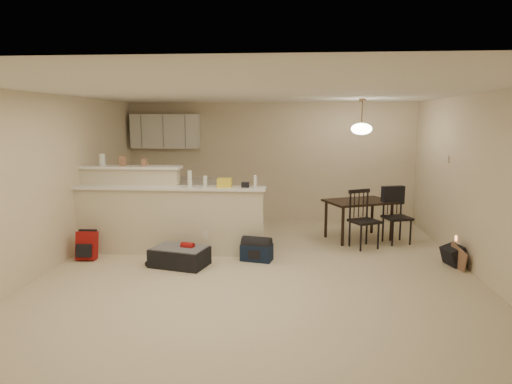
# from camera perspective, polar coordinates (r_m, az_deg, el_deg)

# --- Properties ---
(room) EXTENTS (7.00, 7.02, 2.50)m
(room) POSITION_cam_1_polar(r_m,az_deg,el_deg) (6.20, 0.43, 0.81)
(room) COLOR beige
(room) RESTS_ON ground
(breakfast_bar) EXTENTS (3.08, 0.58, 1.39)m
(breakfast_bar) POSITION_cam_1_polar(r_m,az_deg,el_deg) (7.58, -12.44, -2.82)
(breakfast_bar) COLOR beige
(breakfast_bar) RESTS_ON ground
(upper_cabinets) EXTENTS (1.40, 0.34, 0.70)m
(upper_cabinets) POSITION_cam_1_polar(r_m,az_deg,el_deg) (9.80, -11.26, 7.45)
(upper_cabinets) COLOR white
(upper_cabinets) RESTS_ON room
(kitchen_counter) EXTENTS (1.80, 0.60, 0.90)m
(kitchen_counter) POSITION_cam_1_polar(r_m,az_deg,el_deg) (9.77, -10.07, -1.08)
(kitchen_counter) COLOR white
(kitchen_counter) RESTS_ON ground
(thermostat) EXTENTS (0.02, 0.12, 0.12)m
(thermostat) POSITION_cam_1_polar(r_m,az_deg,el_deg) (8.12, 22.81, 3.82)
(thermostat) COLOR beige
(thermostat) RESTS_ON room
(jar) EXTENTS (0.10, 0.10, 0.20)m
(jar) POSITION_cam_1_polar(r_m,az_deg,el_deg) (7.90, -18.67, 3.85)
(jar) COLOR silver
(jar) RESTS_ON breakfast_bar
(cereal_box) EXTENTS (0.10, 0.07, 0.16)m
(cereal_box) POSITION_cam_1_polar(r_m,az_deg,el_deg) (7.77, -16.32, 3.74)
(cereal_box) COLOR #92664B
(cereal_box) RESTS_ON breakfast_bar
(small_box) EXTENTS (0.08, 0.06, 0.12)m
(small_box) POSITION_cam_1_polar(r_m,az_deg,el_deg) (7.65, -13.79, 3.61)
(small_box) COLOR #92664B
(small_box) RESTS_ON breakfast_bar
(bottle_a) EXTENTS (0.07, 0.07, 0.26)m
(bottle_a) POSITION_cam_1_polar(r_m,az_deg,el_deg) (7.26, -8.28, 1.67)
(bottle_a) COLOR silver
(bottle_a) RESTS_ON breakfast_bar
(bottle_b) EXTENTS (0.06, 0.06, 0.18)m
(bottle_b) POSITION_cam_1_polar(r_m,az_deg,el_deg) (7.21, -6.37, 1.34)
(bottle_b) COLOR silver
(bottle_b) RESTS_ON breakfast_bar
(bag_lump) EXTENTS (0.22, 0.18, 0.14)m
(bag_lump) POSITION_cam_1_polar(r_m,az_deg,el_deg) (7.16, -3.94, 1.17)
(bag_lump) COLOR #92664B
(bag_lump) RESTS_ON breakfast_bar
(pouch) EXTENTS (0.12, 0.10, 0.08)m
(pouch) POSITION_cam_1_polar(r_m,az_deg,el_deg) (7.13, -1.34, 0.90)
(pouch) COLOR #92664B
(pouch) RESTS_ON breakfast_bar
(extra_item_x) EXTENTS (0.06, 0.06, 0.19)m
(extra_item_x) POSITION_cam_1_polar(r_m,az_deg,el_deg) (7.11, -0.09, 1.33)
(extra_item_x) COLOR silver
(extra_item_x) RESTS_ON breakfast_bar
(dining_table) EXTENTS (1.34, 1.15, 0.71)m
(dining_table) POSITION_cam_1_polar(r_m,az_deg,el_deg) (8.38, 12.72, -1.62)
(dining_table) COLOR black
(dining_table) RESTS_ON ground
(pendant_lamp) EXTENTS (0.36, 0.36, 0.62)m
(pendant_lamp) POSITION_cam_1_polar(r_m,az_deg,el_deg) (8.24, 13.05, 7.76)
(pendant_lamp) COLOR brown
(pendant_lamp) RESTS_ON room
(dining_chair_near) EXTENTS (0.56, 0.55, 0.97)m
(dining_chair_near) POSITION_cam_1_polar(r_m,az_deg,el_deg) (7.85, 13.39, -3.37)
(dining_chair_near) COLOR black
(dining_chair_near) RESTS_ON ground
(dining_chair_far) EXTENTS (0.53, 0.51, 0.97)m
(dining_chair_far) POSITION_cam_1_polar(r_m,az_deg,el_deg) (8.29, 17.23, -2.90)
(dining_chair_far) COLOR black
(dining_chair_far) RESTS_ON ground
(suitcase) EXTENTS (0.90, 0.70, 0.27)m
(suitcase) POSITION_cam_1_polar(r_m,az_deg,el_deg) (6.89, -9.52, -8.01)
(suitcase) COLOR black
(suitcase) RESTS_ON ground
(red_backpack) EXTENTS (0.30, 0.19, 0.44)m
(red_backpack) POSITION_cam_1_polar(r_m,az_deg,el_deg) (7.54, -20.38, -6.30)
(red_backpack) COLOR maroon
(red_backpack) RESTS_ON ground
(navy_duffel) EXTENTS (0.51, 0.35, 0.26)m
(navy_duffel) POSITION_cam_1_polar(r_m,az_deg,el_deg) (7.04, 0.08, -7.55)
(navy_duffel) COLOR #101B33
(navy_duffel) RESTS_ON ground
(black_daypack) EXTENTS (0.30, 0.37, 0.29)m
(black_daypack) POSITION_cam_1_polar(r_m,az_deg,el_deg) (7.41, 23.52, -7.34)
(black_daypack) COLOR black
(black_daypack) RESTS_ON ground
(cardboard_sheet) EXTENTS (0.10, 0.41, 0.32)m
(cardboard_sheet) POSITION_cam_1_polar(r_m,az_deg,el_deg) (7.27, 23.91, -7.54)
(cardboard_sheet) COLOR #92664B
(cardboard_sheet) RESTS_ON ground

